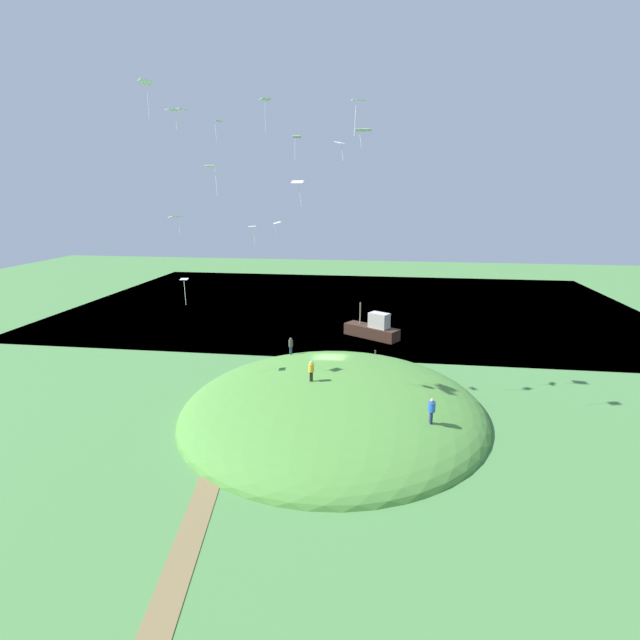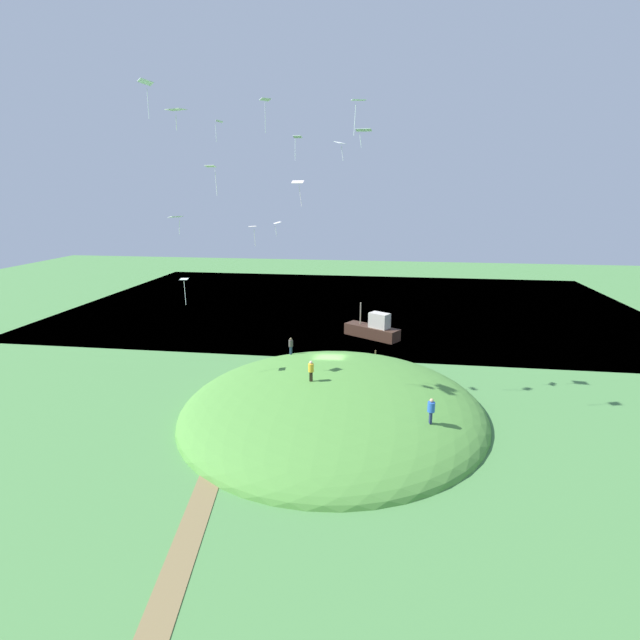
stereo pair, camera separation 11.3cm
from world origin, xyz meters
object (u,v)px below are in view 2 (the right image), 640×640
Objects in this scene: person_with_child at (311,369)px; kite_9 at (277,223)px; person_watching_kites at (431,408)px; kite_11 at (146,84)px; kite_1 at (298,183)px; boat_on_lake at (374,329)px; kite_12 at (176,217)px; kite_3 at (219,123)px; kite_10 at (297,139)px; kite_6 at (364,130)px; kite_7 at (265,103)px; kite_5 at (176,110)px; kite_0 at (358,102)px; kite_13 at (340,144)px; person_on_hilltop at (291,344)px; kite_2 at (212,169)px; kite_4 at (184,281)px; kite_8 at (253,227)px; mooring_post at (375,356)px.

kite_9 is at bearing 115.63° from person_with_child.
person_watching_kites is 26.25m from kite_11.
person_watching_kites is at bearing 34.04° from kite_1.
kite_12 is (20.26, -13.50, 13.26)m from boat_on_lake.
kite_3 reaches higher than kite_1.
person_with_child is 20.97m from kite_10.
kite_11 reaches higher than kite_6.
kite_1 is at bearing 179.66° from kite_7.
kite_5 is at bearing -49.21° from kite_7.
kite_12 reaches higher than person_with_child.
kite_7 reaches higher than kite_0.
person_with_child is at bearing -22.68° from kite_13.
kite_1 reaches higher than kite_12.
person_on_hilltop is at bearing -122.57° from kite_6.
boat_on_lake is 4.06× the size of person_on_hilltop.
kite_2 is 9.33m from kite_4.
kite_10 is (1.35, 0.23, 3.73)m from kite_1.
kite_5 is 14.98m from kite_8.
kite_2 is 6.55m from kite_7.
kite_8 is 2.86m from kite_9.
kite_0 is at bearing 100.43° from kite_5.
kite_13 is (-6.11, 9.61, -1.51)m from kite_5.
person_watching_kites is 0.79× the size of kite_11.
person_with_child is at bearing -20.06° from mooring_post.
kite_8 reaches higher than kite_4.
kite_5 is 0.63× the size of kite_10.
kite_9 is 1.05× the size of kite_12.
mooring_post is (0.47, 9.64, -12.64)m from kite_9.
kite_2 is 14.59m from kite_10.
kite_5 is 0.63× the size of kite_11.
person_with_child is 15.71m from kite_8.
kite_12 is (12.64, -4.32, 1.07)m from kite_9.
kite_2 is 1.40× the size of kite_5.
kite_9 is at bearing 165.58° from kite_11.
kite_7 is 1.05× the size of kite_10.
kite_0 reaches higher than kite_4.
kite_10 is at bearing 160.43° from kite_5.
kite_7 is at bearing 155.61° from person_with_child.
kite_4 is at bearing -130.76° from kite_2.
kite_2 is 0.88× the size of kite_11.
kite_13 is (9.21, 4.88, 2.51)m from kite_1.
kite_9 reaches higher than person_watching_kites.
kite_9 is 15.90m from mooring_post.
boat_on_lake is at bearing 158.41° from kite_7.
kite_4 is at bearing 59.39° from person_watching_kites.
kite_0 reaches higher than boat_on_lake.
person_watching_kites is at bearing 63.16° from kite_7.
kite_9 is at bearing -112.20° from kite_10.
kite_11 is at bearing -41.63° from mooring_post.
person_watching_kites is at bearing 39.01° from kite_9.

